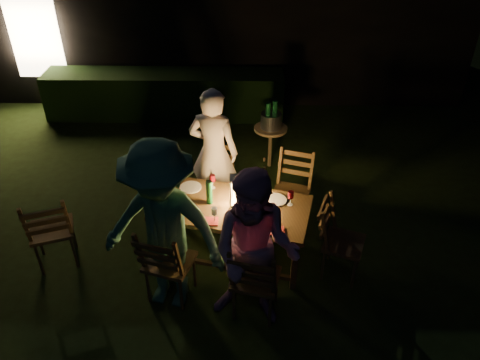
{
  "coord_description": "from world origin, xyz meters",
  "views": [
    {
      "loc": [
        0.97,
        -4.02,
        3.81
      ],
      "look_at": [
        0.9,
        0.31,
        0.88
      ],
      "focal_mm": 35.0,
      "sensor_mm": 36.0,
      "label": 1
    }
  ],
  "objects_px": {
    "chair_end": "(340,253)",
    "bottle_bucket_b": "(275,116)",
    "person_opp_left": "(163,229)",
    "chair_near_left": "(170,274)",
    "bottle_table": "(209,192)",
    "dining_table": "(231,211)",
    "ice_bucket": "(271,121)",
    "chair_spare": "(55,241)",
    "lantern": "(237,192)",
    "chair_near_right": "(255,291)",
    "bottle_bucket_a": "(268,119)",
    "chair_far_left": "(214,192)",
    "person_house_side": "(214,153)",
    "chair_far_right": "(290,203)",
    "side_table": "(271,132)",
    "person_opp_right": "(255,252)"
  },
  "relations": [
    {
      "from": "chair_end",
      "to": "bottle_bucket_b",
      "type": "distance_m",
      "value": 2.43
    },
    {
      "from": "person_opp_left",
      "to": "chair_near_left",
      "type": "bearing_deg",
      "value": 91.5
    },
    {
      "from": "bottle_table",
      "to": "chair_end",
      "type": "bearing_deg",
      "value": -13.23
    },
    {
      "from": "dining_table",
      "to": "bottle_bucket_b",
      "type": "height_order",
      "value": "bottle_bucket_b"
    },
    {
      "from": "chair_near_left",
      "to": "ice_bucket",
      "type": "bearing_deg",
      "value": 83.5
    },
    {
      "from": "person_opp_left",
      "to": "ice_bucket",
      "type": "xyz_separation_m",
      "value": [
        1.13,
        2.65,
        -0.18
      ]
    },
    {
      "from": "chair_spare",
      "to": "lantern",
      "type": "height_order",
      "value": "lantern"
    },
    {
      "from": "person_opp_left",
      "to": "bottle_table",
      "type": "bearing_deg",
      "value": 76.29
    },
    {
      "from": "chair_spare",
      "to": "lantern",
      "type": "bearing_deg",
      "value": -14.38
    },
    {
      "from": "chair_near_right",
      "to": "chair_near_left",
      "type": "bearing_deg",
      "value": 179.73
    },
    {
      "from": "bottle_bucket_a",
      "to": "chair_far_left",
      "type": "bearing_deg",
      "value": -123.83
    },
    {
      "from": "chair_near_right",
      "to": "bottle_bucket_b",
      "type": "xyz_separation_m",
      "value": [
        0.3,
        2.85,
        0.51
      ]
    },
    {
      "from": "chair_near_right",
      "to": "person_house_side",
      "type": "height_order",
      "value": "person_house_side"
    },
    {
      "from": "chair_far_right",
      "to": "side_table",
      "type": "relative_size",
      "value": 1.5
    },
    {
      "from": "person_opp_left",
      "to": "chair_far_left",
      "type": "bearing_deg",
      "value": 89.91
    },
    {
      "from": "dining_table",
      "to": "chair_near_right",
      "type": "relative_size",
      "value": 1.86
    },
    {
      "from": "person_house_side",
      "to": "lantern",
      "type": "distance_m",
      "value": 0.92
    },
    {
      "from": "bottle_bucket_a",
      "to": "bottle_bucket_b",
      "type": "xyz_separation_m",
      "value": [
        0.1,
        0.08,
        0.0
      ]
    },
    {
      "from": "person_opp_right",
      "to": "ice_bucket",
      "type": "xyz_separation_m",
      "value": [
        0.26,
        2.86,
        -0.1
      ]
    },
    {
      "from": "chair_near_right",
      "to": "ice_bucket",
      "type": "bearing_deg",
      "value": 98.01
    },
    {
      "from": "chair_near_left",
      "to": "person_house_side",
      "type": "distance_m",
      "value": 1.68
    },
    {
      "from": "chair_near_left",
      "to": "chair_end",
      "type": "distance_m",
      "value": 1.85
    },
    {
      "from": "bottle_table",
      "to": "bottle_bucket_a",
      "type": "bearing_deg",
      "value": 69.37
    },
    {
      "from": "chair_near_right",
      "to": "person_opp_left",
      "type": "distance_m",
      "value": 1.11
    },
    {
      "from": "ice_bucket",
      "to": "bottle_bucket_b",
      "type": "bearing_deg",
      "value": 38.66
    },
    {
      "from": "chair_far_left",
      "to": "side_table",
      "type": "bearing_deg",
      "value": -103.77
    },
    {
      "from": "chair_near_right",
      "to": "lantern",
      "type": "distance_m",
      "value": 1.07
    },
    {
      "from": "chair_near_right",
      "to": "chair_far_left",
      "type": "height_order",
      "value": "chair_near_right"
    },
    {
      "from": "dining_table",
      "to": "person_opp_left",
      "type": "xyz_separation_m",
      "value": [
        -0.63,
        -0.69,
        0.31
      ]
    },
    {
      "from": "chair_end",
      "to": "person_house_side",
      "type": "xyz_separation_m",
      "value": [
        -1.45,
        1.18,
        0.56
      ]
    },
    {
      "from": "chair_near_left",
      "to": "bottle_bucket_a",
      "type": "height_order",
      "value": "chair_near_left"
    },
    {
      "from": "lantern",
      "to": "bottle_bucket_a",
      "type": "relative_size",
      "value": 1.09
    },
    {
      "from": "chair_far_right",
      "to": "lantern",
      "type": "xyz_separation_m",
      "value": [
        -0.65,
        -0.59,
        0.57
      ]
    },
    {
      "from": "chair_far_left",
      "to": "ice_bucket",
      "type": "relative_size",
      "value": 3.17
    },
    {
      "from": "chair_near_right",
      "to": "person_house_side",
      "type": "relative_size",
      "value": 0.58
    },
    {
      "from": "person_opp_right",
      "to": "side_table",
      "type": "xyz_separation_m",
      "value": [
        0.26,
        2.86,
        -0.28
      ]
    },
    {
      "from": "chair_far_right",
      "to": "bottle_table",
      "type": "height_order",
      "value": "bottle_table"
    },
    {
      "from": "dining_table",
      "to": "chair_far_right",
      "type": "bearing_deg",
      "value": 54.39
    },
    {
      "from": "person_house_side",
      "to": "bottle_bucket_a",
      "type": "xyz_separation_m",
      "value": [
        0.71,
        1.02,
        -0.04
      ]
    },
    {
      "from": "bottle_bucket_b",
      "to": "chair_near_right",
      "type": "bearing_deg",
      "value": -95.95
    },
    {
      "from": "bottle_bucket_a",
      "to": "person_opp_right",
      "type": "bearing_deg",
      "value": -94.23
    },
    {
      "from": "chair_far_right",
      "to": "chair_spare",
      "type": "bearing_deg",
      "value": 34.11
    },
    {
      "from": "chair_near_left",
      "to": "chair_far_left",
      "type": "relative_size",
      "value": 1.07
    },
    {
      "from": "chair_far_right",
      "to": "person_house_side",
      "type": "xyz_separation_m",
      "value": [
        -0.96,
        0.28,
        0.55
      ]
    },
    {
      "from": "chair_end",
      "to": "bottle_bucket_b",
      "type": "bearing_deg",
      "value": -144.05
    },
    {
      "from": "lantern",
      "to": "chair_far_left",
      "type": "bearing_deg",
      "value": 111.33
    },
    {
      "from": "chair_far_left",
      "to": "bottle_bucket_a",
      "type": "xyz_separation_m",
      "value": [
        0.72,
        1.07,
        0.52
      ]
    },
    {
      "from": "chair_spare",
      "to": "ice_bucket",
      "type": "relative_size",
      "value": 3.39
    },
    {
      "from": "chair_near_left",
      "to": "chair_end",
      "type": "bearing_deg",
      "value": 28.21
    },
    {
      "from": "side_table",
      "to": "bottle_bucket_a",
      "type": "distance_m",
      "value": 0.25
    }
  ]
}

